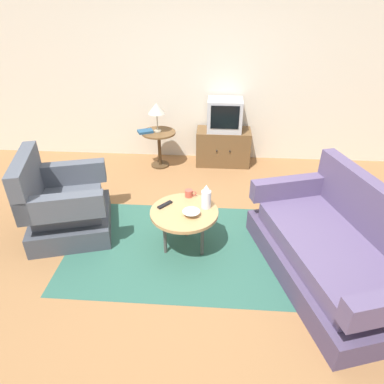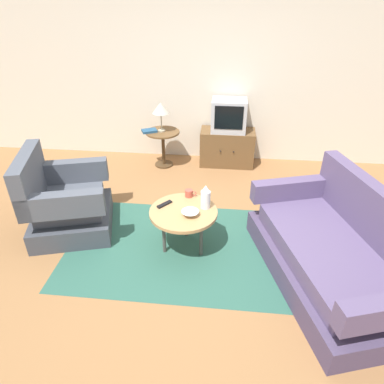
{
  "view_description": "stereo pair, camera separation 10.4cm",
  "coord_description": "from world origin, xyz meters",
  "px_view_note": "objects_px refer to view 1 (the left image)",
  "views": [
    {
      "loc": [
        0.31,
        -2.75,
        2.42
      ],
      "look_at": [
        0.09,
        0.35,
        0.55
      ],
      "focal_mm": 32.13,
      "sensor_mm": 36.0,
      "label": 1
    },
    {
      "loc": [
        0.42,
        -2.74,
        2.42
      ],
      "look_at": [
        0.09,
        0.35,
        0.55
      ],
      "focal_mm": 32.13,
      "sensor_mm": 36.0,
      "label": 2
    }
  ],
  "objects_px": {
    "table_lamp": "(157,109)",
    "vase": "(206,197)",
    "couch": "(336,251)",
    "tv_remote_dark": "(165,205)",
    "mug": "(189,193)",
    "book": "(145,131)",
    "side_table": "(159,141)",
    "bowl": "(191,213)",
    "coffee_table": "(184,214)",
    "television": "(225,115)",
    "tv_stand": "(223,147)",
    "armchair": "(63,207)"
  },
  "relations": [
    {
      "from": "tv_remote_dark",
      "to": "book",
      "type": "bearing_deg",
      "value": -122.93
    },
    {
      "from": "tv_stand",
      "to": "tv_remote_dark",
      "type": "bearing_deg",
      "value": -107.16
    },
    {
      "from": "television",
      "to": "book",
      "type": "distance_m",
      "value": 1.2
    },
    {
      "from": "side_table",
      "to": "television",
      "type": "xyz_separation_m",
      "value": [
        0.97,
        0.16,
        0.38
      ]
    },
    {
      "from": "armchair",
      "to": "bowl",
      "type": "relative_size",
      "value": 6.14
    },
    {
      "from": "side_table",
      "to": "tv_stand",
      "type": "bearing_deg",
      "value": 9.05
    },
    {
      "from": "armchair",
      "to": "tv_stand",
      "type": "relative_size",
      "value": 1.31
    },
    {
      "from": "coffee_table",
      "to": "bowl",
      "type": "relative_size",
      "value": 3.95
    },
    {
      "from": "table_lamp",
      "to": "bowl",
      "type": "relative_size",
      "value": 2.46
    },
    {
      "from": "side_table",
      "to": "book",
      "type": "distance_m",
      "value": 0.26
    },
    {
      "from": "mug",
      "to": "tv_remote_dark",
      "type": "xyz_separation_m",
      "value": [
        -0.23,
        -0.2,
        -0.03
      ]
    },
    {
      "from": "bowl",
      "to": "book",
      "type": "distance_m",
      "value": 2.14
    },
    {
      "from": "tv_stand",
      "to": "bowl",
      "type": "relative_size",
      "value": 4.67
    },
    {
      "from": "couch",
      "to": "bowl",
      "type": "relative_size",
      "value": 11.37
    },
    {
      "from": "couch",
      "to": "table_lamp",
      "type": "bearing_deg",
      "value": 25.05
    },
    {
      "from": "table_lamp",
      "to": "bowl",
      "type": "height_order",
      "value": "table_lamp"
    },
    {
      "from": "vase",
      "to": "tv_remote_dark",
      "type": "distance_m",
      "value": 0.44
    },
    {
      "from": "coffee_table",
      "to": "vase",
      "type": "distance_m",
      "value": 0.28
    },
    {
      "from": "television",
      "to": "armchair",
      "type": "bearing_deg",
      "value": -133.16
    },
    {
      "from": "television",
      "to": "tv_remote_dark",
      "type": "height_order",
      "value": "television"
    },
    {
      "from": "vase",
      "to": "tv_stand",
      "type": "bearing_deg",
      "value": 84.39
    },
    {
      "from": "tv_stand",
      "to": "television",
      "type": "xyz_separation_m",
      "value": [
        0.0,
        0.01,
        0.51
      ]
    },
    {
      "from": "vase",
      "to": "book",
      "type": "bearing_deg",
      "value": 118.02
    },
    {
      "from": "mug",
      "to": "table_lamp",
      "type": "bearing_deg",
      "value": 109.81
    },
    {
      "from": "mug",
      "to": "book",
      "type": "relative_size",
      "value": 0.49
    },
    {
      "from": "television",
      "to": "vase",
      "type": "distance_m",
      "value": 2.03
    },
    {
      "from": "mug",
      "to": "vase",
      "type": "bearing_deg",
      "value": -46.14
    },
    {
      "from": "coffee_table",
      "to": "side_table",
      "type": "xyz_separation_m",
      "value": [
        -0.56,
        1.94,
        -0.03
      ]
    },
    {
      "from": "table_lamp",
      "to": "tv_remote_dark",
      "type": "distance_m",
      "value": 1.94
    },
    {
      "from": "table_lamp",
      "to": "vase",
      "type": "height_order",
      "value": "table_lamp"
    },
    {
      "from": "couch",
      "to": "tv_remote_dark",
      "type": "height_order",
      "value": "couch"
    },
    {
      "from": "table_lamp",
      "to": "book",
      "type": "xyz_separation_m",
      "value": [
        -0.18,
        -0.05,
        -0.33
      ]
    },
    {
      "from": "television",
      "to": "vase",
      "type": "xyz_separation_m",
      "value": [
        -0.2,
        -2.01,
        -0.18
      ]
    },
    {
      "from": "television",
      "to": "tv_stand",
      "type": "bearing_deg",
      "value": -90.0
    },
    {
      "from": "vase",
      "to": "bowl",
      "type": "relative_size",
      "value": 1.49
    },
    {
      "from": "tv_stand",
      "to": "book",
      "type": "distance_m",
      "value": 1.22
    },
    {
      "from": "book",
      "to": "side_table",
      "type": "bearing_deg",
      "value": -14.17
    },
    {
      "from": "television",
      "to": "bowl",
      "type": "relative_size",
      "value": 2.9
    },
    {
      "from": "side_table",
      "to": "table_lamp",
      "type": "relative_size",
      "value": 1.3
    },
    {
      "from": "tv_stand",
      "to": "bowl",
      "type": "distance_m",
      "value": 2.2
    },
    {
      "from": "coffee_table",
      "to": "book",
      "type": "relative_size",
      "value": 2.69
    },
    {
      "from": "side_table",
      "to": "tv_remote_dark",
      "type": "relative_size",
      "value": 3.45
    },
    {
      "from": "armchair",
      "to": "bowl",
      "type": "height_order",
      "value": "armchair"
    },
    {
      "from": "vase",
      "to": "television",
      "type": "bearing_deg",
      "value": 84.4
    },
    {
      "from": "armchair",
      "to": "book",
      "type": "bearing_deg",
      "value": 144.31
    },
    {
      "from": "vase",
      "to": "tv_remote_dark",
      "type": "xyz_separation_m",
      "value": [
        -0.42,
        -0.0,
        -0.12
      ]
    },
    {
      "from": "couch",
      "to": "mug",
      "type": "xyz_separation_m",
      "value": [
        -1.42,
        0.58,
        0.22
      ]
    },
    {
      "from": "vase",
      "to": "tv_remote_dark",
      "type": "relative_size",
      "value": 1.61
    },
    {
      "from": "couch",
      "to": "tv_remote_dark",
      "type": "xyz_separation_m",
      "value": [
        -1.66,
        0.38,
        0.19
      ]
    },
    {
      "from": "table_lamp",
      "to": "book",
      "type": "height_order",
      "value": "table_lamp"
    }
  ]
}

